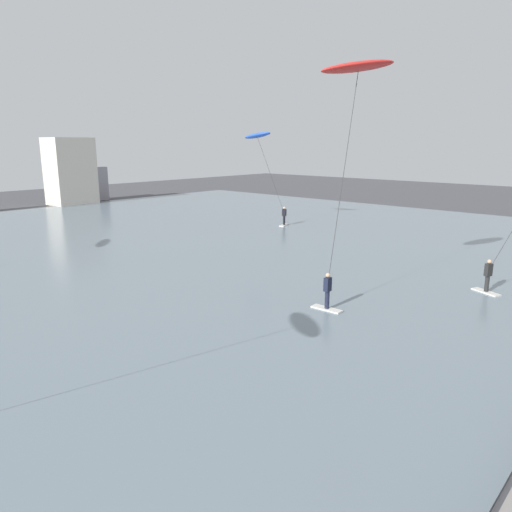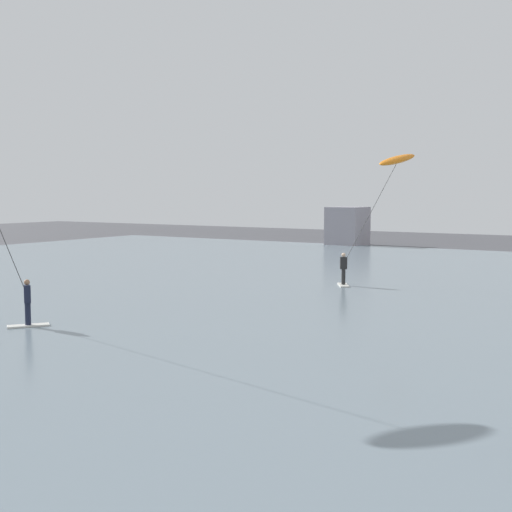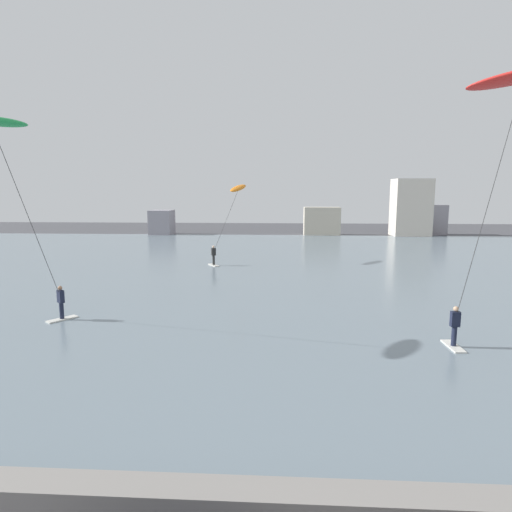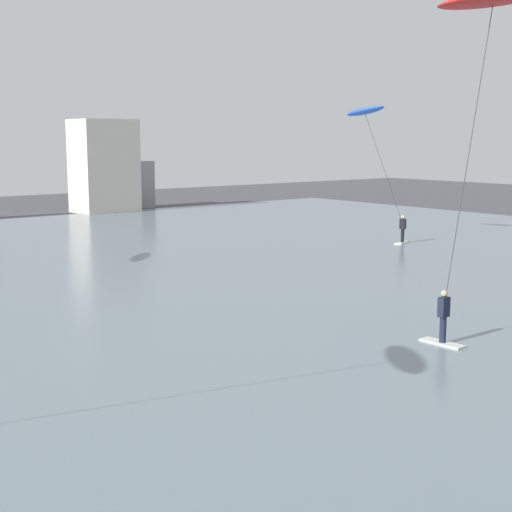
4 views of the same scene
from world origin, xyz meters
name	(u,v)px [view 3 (image 3 of 4)]	position (x,y,z in m)	size (l,w,h in m)	color
seawall_barrier	(254,512)	(0.00, 4.12, 0.47)	(60.00, 0.70, 0.94)	gray
water_bay	(274,269)	(0.00, 30.82, 0.05)	(84.00, 52.00, 0.10)	slate
far_shore_buildings	(363,214)	(11.99, 57.79, 2.98)	(41.76, 5.10, 7.80)	gray
kitesurfer_orange	(235,198)	(-3.42, 33.69, 5.60)	(3.23, 4.34, 6.78)	silver
kitesurfer_green	(2,149)	(-10.64, 14.08, 7.82)	(2.60, 4.70, 8.95)	silver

